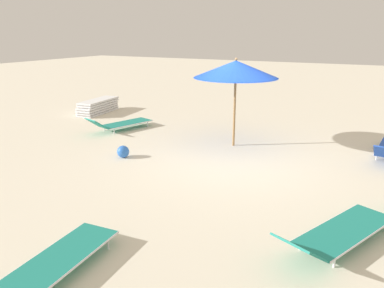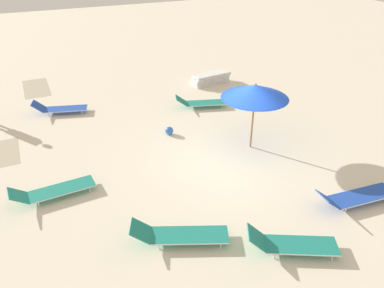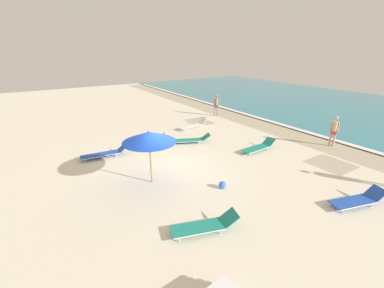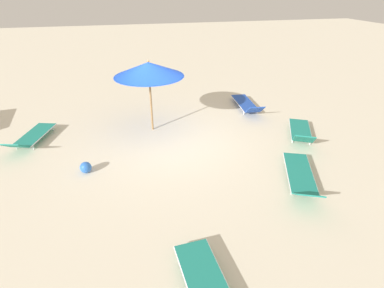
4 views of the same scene
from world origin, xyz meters
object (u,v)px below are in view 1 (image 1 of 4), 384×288
at_px(lounger_stack, 98,106).
at_px(sun_lounger_beside_umbrella, 120,123).
at_px(beach_ball, 123,152).
at_px(beach_umbrella, 236,69).
at_px(sun_lounger_mid_beach_pair_b, 44,268).
at_px(sun_lounger_mid_beach_pair_a, 337,233).

bearing_deg(lounger_stack, sun_lounger_beside_umbrella, 138.31).
relative_size(sun_lounger_beside_umbrella, beach_ball, 7.36).
relative_size(beach_umbrella, sun_lounger_beside_umbrella, 1.06).
bearing_deg(sun_lounger_beside_umbrella, beach_ball, 146.72).
bearing_deg(lounger_stack, sun_lounger_mid_beach_pair_b, 121.38).
bearing_deg(sun_lounger_mid_beach_pair_b, beach_umbrella, -92.84).
bearing_deg(sun_lounger_mid_beach_pair_b, sun_lounger_beside_umbrella, -62.60).
height_order(sun_lounger_mid_beach_pair_a, beach_ball, sun_lounger_mid_beach_pair_a).
distance_m(sun_lounger_mid_beach_pair_b, beach_ball, 4.70).
xyz_separation_m(beach_umbrella, sun_lounger_mid_beach_pair_b, (-0.11, 6.38, -1.79)).
bearing_deg(sun_lounger_mid_beach_pair_b, lounger_stack, -56.13).
distance_m(lounger_stack, sun_lounger_beside_umbrella, 2.84).
distance_m(sun_lounger_mid_beach_pair_a, sun_lounger_mid_beach_pair_b, 3.89).
distance_m(beach_umbrella, beach_ball, 3.47).
distance_m(beach_umbrella, sun_lounger_beside_umbrella, 4.11).
relative_size(beach_umbrella, beach_ball, 7.78).
height_order(beach_umbrella, beach_ball, beach_umbrella).
bearing_deg(sun_lounger_beside_umbrella, beach_umbrella, -161.40).
height_order(lounger_stack, sun_lounger_mid_beach_pair_b, sun_lounger_mid_beach_pair_b).
bearing_deg(sun_lounger_mid_beach_pair_a, beach_umbrella, -28.34).
relative_size(lounger_stack, sun_lounger_mid_beach_pair_a, 0.85).
height_order(sun_lounger_beside_umbrella, beach_ball, sun_lounger_beside_umbrella).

